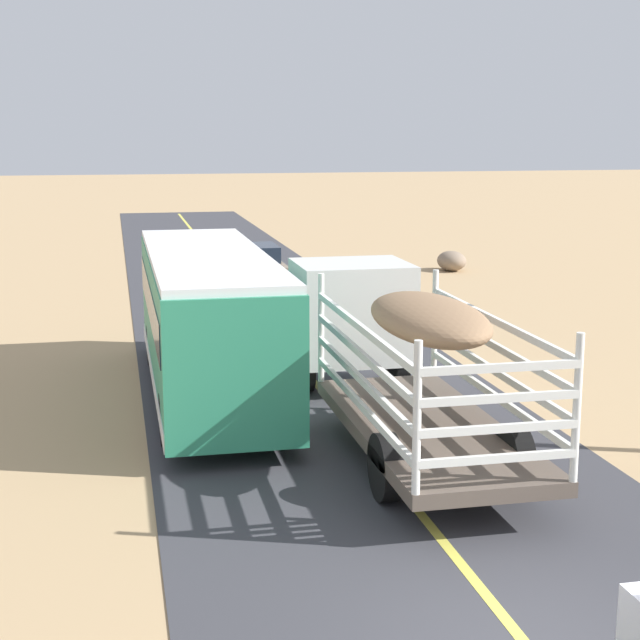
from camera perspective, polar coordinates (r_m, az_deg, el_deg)
The scene contains 4 objects.
livestock_truck at distance 19.70m, azimuth 3.40°, elevation -0.69°, with size 2.53×9.70×3.02m.
bus at distance 21.29m, azimuth -6.59°, elevation 0.03°, with size 2.54×10.00×3.21m.
car_far at distance 37.16m, azimuth -3.73°, elevation 3.21°, with size 1.80×4.40×1.46m.
boulder_near_shoulder at distance 40.89m, azimuth 7.76°, elevation 3.47°, with size 1.17×1.58×0.83m, color #84705B.
Camera 1 is at (-4.44, -9.32, 5.85)m, focal length 54.29 mm.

